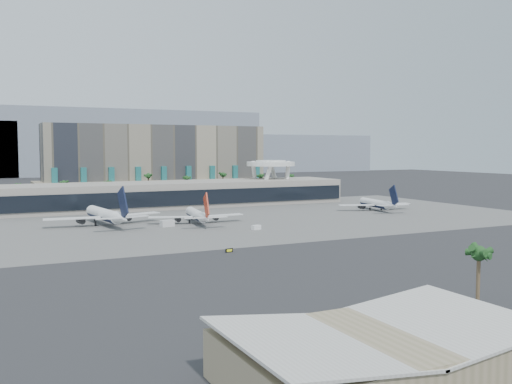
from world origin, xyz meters
name	(u,v)px	position (x,y,z in m)	size (l,w,h in m)	color
ground	(287,238)	(0.00, 0.00, 0.00)	(900.00, 900.00, 0.00)	#232326
apron_pad	(220,219)	(0.00, 55.00, 0.03)	(260.00, 130.00, 0.06)	#5B5B59
mountain_ridge	(95,147)	(27.88, 470.00, 29.89)	(680.00, 60.00, 70.00)	gray
hotel	(158,168)	(10.00, 174.41, 16.81)	(140.00, 30.00, 42.00)	#9F937B
terminal	(177,193)	(0.00, 109.84, 6.52)	(170.00, 32.50, 14.50)	#B0A89A
saucer_structure	(271,167)	(55.00, 116.00, 18.45)	(26.00, 26.00, 21.89)	white
palm_row	(168,181)	(7.00, 145.00, 10.50)	(157.80, 2.80, 13.10)	brown
hangar_left	(377,357)	(-45.00, -102.00, 3.20)	(36.65, 22.60, 7.55)	gray
airliner_left	(105,215)	(-45.24, 55.45, 3.92)	(43.47, 44.97, 15.54)	white
airliner_centre	(197,215)	(-13.19, 45.47, 3.26)	(36.00, 37.31, 12.93)	white
airliner_right	(376,203)	(76.13, 52.42, 3.19)	(35.06, 36.39, 12.65)	white
service_vehicle_a	(167,223)	(-26.11, 41.76, 1.19)	(4.89, 2.39, 2.39)	silver
service_vehicle_b	(256,227)	(-0.68, 20.78, 0.80)	(3.13, 1.79, 1.61)	white
taxiway_sign	(229,250)	(-26.35, -14.78, 0.53)	(2.35, 0.79, 1.06)	black
near_palm_a	(479,261)	(-6.80, -82.19, 7.90)	(6.00, 6.00, 10.71)	brown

